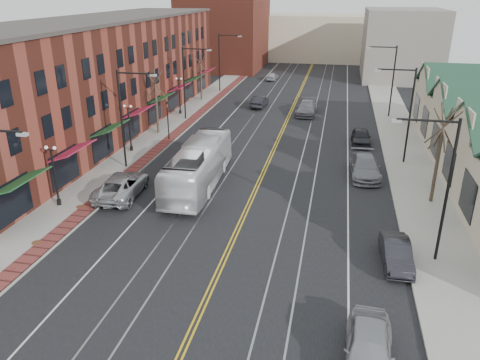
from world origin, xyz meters
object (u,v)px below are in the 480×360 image
at_px(parked_suv, 122,186).
at_px(parked_car_c, 365,167).
at_px(transit_bus, 199,166).
at_px(parked_car_d, 361,137).
at_px(parked_car_a, 369,349).
at_px(parked_car_b, 396,253).

relative_size(parked_suv, parked_car_c, 1.06).
distance_m(transit_bus, parked_car_d, 18.08).
bearing_deg(parked_car_a, parked_car_d, 92.29).
height_order(transit_bus, parked_car_c, transit_bus).
distance_m(parked_suv, parked_car_b, 19.36).
relative_size(parked_suv, parked_car_b, 1.43).
distance_m(parked_car_a, parked_car_b, 8.21).
height_order(parked_car_a, parked_car_c, parked_car_a).
xyz_separation_m(parked_car_a, parked_car_b, (1.80, 8.01, -0.13)).
xyz_separation_m(parked_car_a, parked_car_c, (0.56, 21.04, -0.01)).
relative_size(transit_bus, parked_car_d, 2.67).
distance_m(parked_car_b, parked_car_d, 21.55).
xyz_separation_m(transit_bus, parked_suv, (-4.92, -2.99, -0.82)).
relative_size(parked_car_a, parked_car_c, 0.86).
bearing_deg(parked_car_c, transit_bus, -162.88).
distance_m(transit_bus, parked_car_b, 16.07).
bearing_deg(parked_car_c, parked_suv, -159.63).
distance_m(parked_car_a, parked_car_d, 29.53).
height_order(parked_car_b, parked_car_c, parked_car_c).
relative_size(transit_bus, parked_car_b, 2.85).
bearing_deg(parked_car_a, parked_car_c, 91.73).
distance_m(transit_bus, parked_suv, 5.81).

